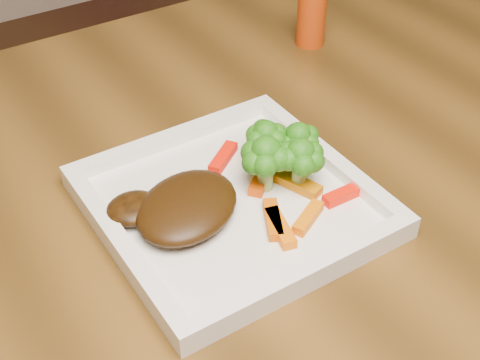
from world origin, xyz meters
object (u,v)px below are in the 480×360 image
dining_table (342,328)px  spice_shaker (312,15)px  steak (187,207)px  plate (232,206)px

dining_table → spice_shaker: size_ratio=17.39×
dining_table → steak: bearing=-175.1°
dining_table → spice_shaker: (0.07, 0.22, 0.42)m
dining_table → spice_shaker: 0.48m
plate → spice_shaker: bearing=40.5°
dining_table → spice_shaker: spice_shaker is taller
dining_table → plate: (-0.22, -0.03, 0.38)m
plate → steak: 0.05m
dining_table → plate: plate is taller
plate → spice_shaker: size_ratio=2.93×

